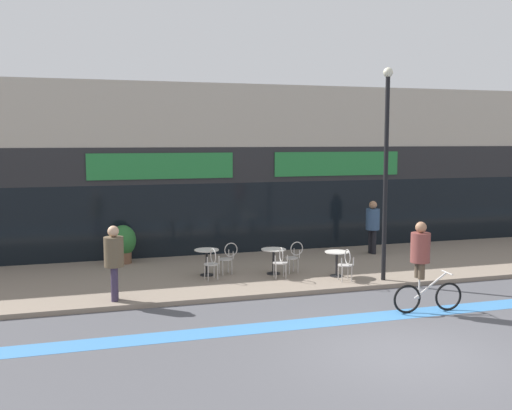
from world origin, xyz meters
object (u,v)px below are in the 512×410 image
(planter_pot, at_px, (123,243))
(cyclist_0, at_px, (422,260))
(bistro_table_0, at_px, (207,257))
(bistro_table_2, at_px, (337,259))
(cafe_chair_1_side, at_px, (294,255))
(bistro_table_1, at_px, (274,256))
(cafe_chair_2_near, at_px, (346,263))
(cafe_chair_0_side, at_px, (228,256))
(lamp_post, at_px, (386,160))
(pedestrian_far_end, at_px, (114,256))
(pedestrian_near_end, at_px, (373,222))
(cafe_chair_0_near, at_px, (212,262))
(cafe_chair_1_near, at_px, (281,260))

(planter_pot, distance_m, cyclist_0, 9.39)
(cyclist_0, bearing_deg, bistro_table_0, 135.60)
(bistro_table_2, height_order, cafe_chair_1_side, cafe_chair_1_side)
(bistro_table_1, bearing_deg, cafe_chair_2_near, -41.82)
(cafe_chair_2_near, bearing_deg, cafe_chair_0_side, 61.40)
(lamp_post, relative_size, pedestrian_far_end, 3.17)
(bistro_table_1, relative_size, cafe_chair_0_side, 0.81)
(bistro_table_0, bearing_deg, cafe_chair_1_side, -8.71)
(cafe_chair_2_near, xyz_separation_m, pedestrian_far_end, (-6.18, -0.13, 0.56))
(pedestrian_far_end, bearing_deg, cyclist_0, -13.80)
(bistro_table_1, xyz_separation_m, cafe_chair_0_side, (-1.25, 0.40, -0.01))
(cafe_chair_2_near, distance_m, pedestrian_far_end, 6.20)
(pedestrian_near_end, xyz_separation_m, pedestrian_far_end, (-8.77, -3.51, 0.01))
(bistro_table_0, distance_m, cafe_chair_0_near, 0.63)
(cafe_chair_0_near, distance_m, cafe_chair_2_near, 3.67)
(cafe_chair_1_side, height_order, cyclist_0, cyclist_0)
(bistro_table_0, height_order, cafe_chair_0_near, cafe_chair_0_near)
(bistro_table_2, height_order, planter_pot, planter_pot)
(cafe_chair_0_near, height_order, planter_pot, planter_pot)
(bistro_table_1, distance_m, cafe_chair_2_near, 2.15)
(lamp_post, bearing_deg, cafe_chair_0_side, 153.11)
(cafe_chair_1_near, bearing_deg, cafe_chair_0_side, 56.89)
(bistro_table_0, relative_size, cafe_chair_0_side, 0.83)
(cafe_chair_2_near, height_order, lamp_post, lamp_post)
(bistro_table_2, relative_size, cyclist_0, 0.34)
(cafe_chair_0_near, relative_size, pedestrian_near_end, 0.50)
(bistro_table_0, xyz_separation_m, planter_pot, (-2.13, 2.42, 0.12))
(bistro_table_2, height_order, cafe_chair_0_side, cafe_chair_0_side)
(bistro_table_1, distance_m, cyclist_0, 4.81)
(planter_pot, xyz_separation_m, pedestrian_far_end, (-0.56, -4.38, 0.43))
(planter_pot, xyz_separation_m, pedestrian_near_end, (8.20, -0.87, 0.42))
(cafe_chair_2_near, xyz_separation_m, cyclist_0, (0.54, -2.83, 0.60))
(bistro_table_1, height_order, pedestrian_far_end, pedestrian_far_end)
(cafe_chair_1_near, relative_size, cafe_chair_2_near, 1.00)
(pedestrian_near_end, bearing_deg, cafe_chair_0_side, 7.29)
(cafe_chair_0_near, relative_size, cafe_chair_1_near, 1.00)
(cafe_chair_1_near, relative_size, cafe_chair_1_side, 1.00)
(cafe_chair_1_side, bearing_deg, cyclist_0, 102.85)
(cafe_chair_2_near, relative_size, planter_pot, 0.75)
(cafe_chair_2_near, relative_size, pedestrian_near_end, 0.50)
(cafe_chair_2_near, relative_size, pedestrian_far_end, 0.50)
(bistro_table_0, xyz_separation_m, cafe_chair_0_near, (0.01, -0.62, -0.02))
(planter_pot, bearing_deg, bistro_table_1, -35.04)
(cafe_chair_0_side, height_order, cafe_chair_1_side, same)
(cafe_chair_0_near, xyz_separation_m, pedestrian_far_end, (-2.71, -1.34, 0.56))
(bistro_table_1, height_order, cafe_chair_0_near, cafe_chair_0_near)
(planter_pot, height_order, lamp_post, lamp_post)
(cafe_chair_0_side, distance_m, pedestrian_far_end, 3.90)
(cafe_chair_0_near, relative_size, planter_pot, 0.75)
(cafe_chair_0_side, relative_size, pedestrian_far_end, 0.50)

